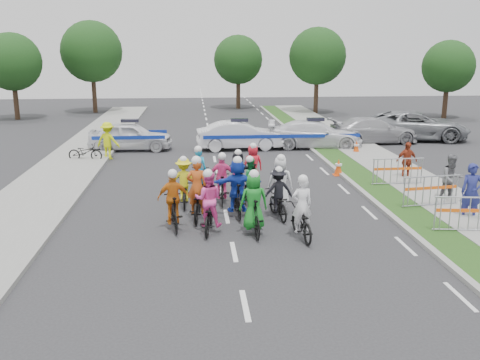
{
  "coord_description": "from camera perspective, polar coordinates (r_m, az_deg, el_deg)",
  "views": [
    {
      "loc": [
        -0.98,
        -12.99,
        5.13
      ],
      "look_at": [
        0.45,
        3.31,
        1.1
      ],
      "focal_mm": 40.0,
      "sensor_mm": 36.0,
      "label": 1
    }
  ],
  "objects": [
    {
      "name": "police_car_1",
      "position": [
        27.93,
        -0.08,
        4.77
      ],
      "size": [
        4.49,
        1.78,
        1.45
      ],
      "primitive_type": "imported",
      "rotation": [
        0.0,
        0.0,
        1.63
      ],
      "color": "silver",
      "rests_on": "ground"
    },
    {
      "name": "rider_6",
      "position": [
        16.49,
        -4.6,
        -1.94
      ],
      "size": [
        0.84,
        2.01,
        2.01
      ],
      "rotation": [
        0.0,
        0.0,
        3.06
      ],
      "color": "black",
      "rests_on": "ground"
    },
    {
      "name": "spectator_2",
      "position": [
        22.37,
        17.35,
        1.96
      ],
      "size": [
        0.94,
        0.48,
        1.53
      ],
      "primitive_type": "imported",
      "rotation": [
        0.0,
        0.0,
        0.12
      ],
      "color": "maroon",
      "rests_on": "ground"
    },
    {
      "name": "civilian_suv",
      "position": [
        32.52,
        18.17,
        5.56
      ],
      "size": [
        6.43,
        3.97,
        1.66
      ],
      "primitive_type": "imported",
      "rotation": [
        0.0,
        0.0,
        1.35
      ],
      "color": "gray",
      "rests_on": "ground"
    },
    {
      "name": "rider_1",
      "position": [
        15.05,
        1.45,
        -3.13
      ],
      "size": [
        0.83,
        1.84,
        1.9
      ],
      "rotation": [
        0.0,
        0.0,
        3.22
      ],
      "color": "black",
      "rests_on": "ground"
    },
    {
      "name": "rider_4",
      "position": [
        16.56,
        4.07,
        -1.88
      ],
      "size": [
        0.99,
        1.7,
        1.66
      ],
      "rotation": [
        0.0,
        0.0,
        3.3
      ],
      "color": "black",
      "rests_on": "ground"
    },
    {
      "name": "tree_1",
      "position": [
        44.13,
        8.25,
        12.94
      ],
      "size": [
        4.55,
        4.55,
        6.82
      ],
      "color": "#382619",
      "rests_on": "ground"
    },
    {
      "name": "rider_10",
      "position": [
        17.86,
        -5.99,
        -0.68
      ],
      "size": [
        0.96,
        1.69,
        1.72
      ],
      "rotation": [
        0.0,
        0.0,
        3.14
      ],
      "color": "black",
      "rests_on": "ground"
    },
    {
      "name": "rider_9",
      "position": [
        18.07,
        -1.91,
        -0.4
      ],
      "size": [
        0.92,
        1.72,
        1.78
      ],
      "rotation": [
        0.0,
        0.0,
        3.08
      ],
      "color": "black",
      "rests_on": "ground"
    },
    {
      "name": "tree_0",
      "position": [
        43.01,
        -23.14,
        11.51
      ],
      "size": [
        4.2,
        4.2,
        6.3
      ],
      "color": "#382619",
      "rests_on": "ground"
    },
    {
      "name": "rider_2",
      "position": [
        15.32,
        -3.4,
        -3.03
      ],
      "size": [
        0.86,
        1.89,
        1.86
      ],
      "rotation": [
        0.0,
        0.0,
        3.02
      ],
      "color": "black",
      "rests_on": "ground"
    },
    {
      "name": "barrier_2",
      "position": [
        21.1,
        16.46,
        0.75
      ],
      "size": [
        2.01,
        0.55,
        1.12
      ],
      "primitive_type": null,
      "rotation": [
        0.0,
        0.0,
        0.02
      ],
      "color": "#A5A8AD",
      "rests_on": "ground"
    },
    {
      "name": "spectator_1",
      "position": [
        19.53,
        21.65,
        0.13
      ],
      "size": [
        0.85,
        0.69,
        1.66
      ],
      "primitive_type": "imported",
      "rotation": [
        0.0,
        0.0,
        0.07
      ],
      "color": "#5C5D62",
      "rests_on": "ground"
    },
    {
      "name": "tree_2",
      "position": [
        43.38,
        21.35,
        11.21
      ],
      "size": [
        3.85,
        3.85,
        5.77
      ],
      "color": "#382619",
      "rests_on": "ground"
    },
    {
      "name": "rider_12",
      "position": [
        19.05,
        -4.43,
        0.07
      ],
      "size": [
        0.92,
        1.88,
        1.84
      ],
      "rotation": [
        0.0,
        0.0,
        2.98
      ],
      "color": "black",
      "rests_on": "ground"
    },
    {
      "name": "rider_11",
      "position": [
        18.87,
        -0.23,
        0.36
      ],
      "size": [
        1.43,
        1.7,
        1.73
      ],
      "rotation": [
        0.0,
        0.0,
        2.95
      ],
      "color": "black",
      "rests_on": "ground"
    },
    {
      "name": "rider_0",
      "position": [
        14.88,
        6.55,
        -3.95
      ],
      "size": [
        0.79,
        1.85,
        1.83
      ],
      "rotation": [
        0.0,
        0.0,
        3.23
      ],
      "color": "black",
      "rests_on": "ground"
    },
    {
      "name": "cone_1",
      "position": [
        27.35,
        12.31,
        3.44
      ],
      "size": [
        0.4,
        0.4,
        0.7
      ],
      "color": "#F24C0C",
      "rests_on": "ground"
    },
    {
      "name": "rider_8",
      "position": [
        17.89,
        1.01,
        -0.7
      ],
      "size": [
        0.76,
        1.72,
        1.71
      ],
      "rotation": [
        0.0,
        0.0,
        3.24
      ],
      "color": "black",
      "rests_on": "ground"
    },
    {
      "name": "police_car_2",
      "position": [
        28.64,
        8.0,
        4.85
      ],
      "size": [
        5.2,
        2.78,
        1.44
      ],
      "primitive_type": "imported",
      "rotation": [
        0.0,
        0.0,
        1.41
      ],
      "color": "silver",
      "rests_on": "ground"
    },
    {
      "name": "rider_3",
      "position": [
        15.6,
        -7.09,
        -2.77
      ],
      "size": [
        0.95,
        1.77,
        1.82
      ],
      "rotation": [
        0.0,
        0.0,
        3.27
      ],
      "color": "black",
      "rests_on": "ground"
    },
    {
      "name": "spectator_0",
      "position": [
        17.76,
        23.47,
        -1.17
      ],
      "size": [
        0.74,
        0.59,
        1.77
      ],
      "primitive_type": "imported",
      "rotation": [
        0.0,
        0.0,
        -0.28
      ],
      "color": "navy",
      "rests_on": "ground"
    },
    {
      "name": "rider_5",
      "position": [
        16.66,
        -0.28,
        -1.19
      ],
      "size": [
        1.56,
        1.86,
        1.94
      ],
      "rotation": [
        0.0,
        0.0,
        3.17
      ],
      "color": "black",
      "rests_on": "ground"
    },
    {
      "name": "barrier_1",
      "position": [
        18.53,
        19.65,
        -1.27
      ],
      "size": [
        2.05,
        0.75,
        1.12
      ],
      "primitive_type": null,
      "rotation": [
        0.0,
        0.0,
        0.13
      ],
      "color": "#A5A8AD",
      "rests_on": "ground"
    },
    {
      "name": "rider_7",
      "position": [
        17.26,
        4.29,
        -0.95
      ],
      "size": [
        0.87,
        1.86,
        1.89
      ],
      "rotation": [
        0.0,
        0.0,
        2.97
      ],
      "color": "black",
      "rests_on": "ground"
    },
    {
      "name": "grass_strip",
      "position": [
        19.88,
        15.11,
        -1.44
      ],
      "size": [
        1.2,
        60.0,
        0.11
      ],
      "primitive_type": "cube",
      "color": "#1C4014",
      "rests_on": "ground"
    },
    {
      "name": "police_car_0",
      "position": [
        28.31,
        -11.59,
        4.61
      ],
      "size": [
        4.33,
        1.89,
        1.45
      ],
      "primitive_type": "imported",
      "rotation": [
        0.0,
        0.0,
        1.53
      ],
      "color": "silver",
      "rests_on": "ground"
    },
    {
      "name": "curb_right",
      "position": [
        19.65,
        13.19,
        -1.49
      ],
      "size": [
        0.2,
        60.0,
        0.12
      ],
      "primitive_type": "cube",
      "color": "gray",
      "rests_on": "ground"
    },
    {
      "name": "ground",
      "position": [
        14.0,
        -0.66,
        -7.67
      ],
      "size": [
        90.0,
        90.0,
        0.0
      ],
      "primitive_type": "plane",
      "color": "#28282B",
      "rests_on": "ground"
    },
    {
      "name": "tree_4",
      "position": [
        47.16,
        -0.19,
        12.7
      ],
      "size": [
        4.2,
        4.2,
        6.3
      ],
      "color": "#382619",
      "rests_on": "ground"
    },
    {
      "name": "tree_3",
      "position": [
        45.69,
        -15.55,
        13.05
      ],
      "size": [
        4.9,
        4.9,
        7.35
      ],
      "color": "#382619",
      "rests_on": "ground"
    },
    {
      "name": "barrier_0",
      "position": [
        16.37,
        23.25,
        -3.54
      ],
      "size": [
        2.05,
        0.76,
        1.12
      ],
      "primitive_type": null,
      "rotation": [
        0.0,
        0.0,
        -0.13
      ],
      "color": "#A5A8AD",
      "rests_on": "ground"
    },
    {
      "name": "marshal_hiviz",
      "position": [
        26.16,
        -13.91,
        4.09
      ],
      "size": [
        1.3,
        1.01,
        1.77
      ],
      "primitive_type": "imported",
      "rotation": [
        0.0,
        0.0,
        2.79
      ],
      "color": "#D1E30B",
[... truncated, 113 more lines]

